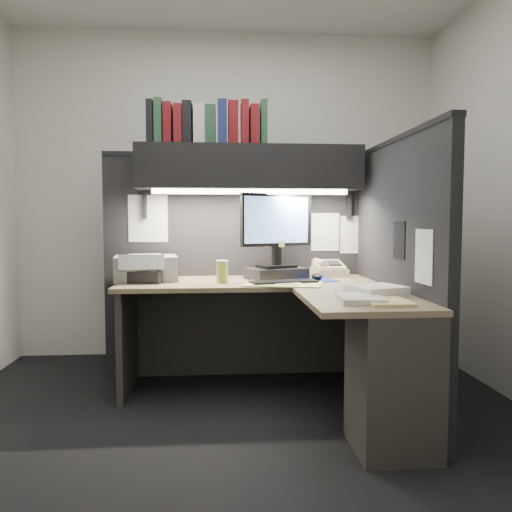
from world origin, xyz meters
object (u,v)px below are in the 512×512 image
(monitor, at_px, (277,245))
(telephone, at_px, (329,270))
(keyboard, at_px, (284,282))
(coffee_cup, at_px, (222,272))
(printer, at_px, (146,268))
(desk, at_px, (311,342))
(overhead_shelf, at_px, (249,168))
(notebook_stack, at_px, (144,276))

(monitor, distance_m, telephone, 0.47)
(keyboard, distance_m, coffee_cup, 0.40)
(printer, bearing_deg, desk, -41.25)
(desk, xyz_separation_m, coffee_cup, (-0.50, 0.47, 0.36))
(telephone, xyz_separation_m, coffee_cup, (-0.78, -0.34, 0.02))
(overhead_shelf, distance_m, telephone, 0.93)
(printer, distance_m, notebook_stack, 0.10)
(desk, distance_m, telephone, 0.92)
(monitor, distance_m, notebook_stack, 0.92)
(desk, relative_size, coffee_cup, 12.42)
(desk, bearing_deg, printer, 146.82)
(monitor, xyz_separation_m, notebook_stack, (-0.89, -0.09, -0.19))
(notebook_stack, bearing_deg, overhead_shelf, 14.61)
(telephone, relative_size, notebook_stack, 0.86)
(desk, relative_size, telephone, 7.13)
(keyboard, bearing_deg, monitor, 79.23)
(telephone, distance_m, printer, 1.30)
(overhead_shelf, height_order, monitor, overhead_shelf)
(overhead_shelf, xyz_separation_m, notebook_stack, (-0.71, -0.19, -0.73))
(overhead_shelf, bearing_deg, telephone, 5.76)
(coffee_cup, bearing_deg, notebook_stack, 169.02)
(telephone, bearing_deg, notebook_stack, -176.80)
(monitor, relative_size, coffee_cup, 4.31)
(overhead_shelf, bearing_deg, desk, -68.21)
(desk, height_order, coffee_cup, coffee_cup)
(desk, distance_m, coffee_cup, 0.77)
(notebook_stack, bearing_deg, coffee_cup, -10.98)
(overhead_shelf, height_order, coffee_cup, overhead_shelf)
(overhead_shelf, relative_size, coffee_cup, 11.32)
(desk, distance_m, monitor, 0.85)
(monitor, relative_size, printer, 1.43)
(desk, relative_size, keyboard, 3.97)
(desk, distance_m, notebook_stack, 1.20)
(printer, bearing_deg, telephone, -1.50)
(coffee_cup, distance_m, notebook_stack, 0.52)
(desk, xyz_separation_m, overhead_shelf, (-0.30, 0.75, 1.06))
(telephone, relative_size, printer, 0.58)
(telephone, distance_m, coffee_cup, 0.85)
(overhead_shelf, xyz_separation_m, printer, (-0.71, -0.09, -0.69))
(notebook_stack, bearing_deg, desk, -29.29)
(desk, height_order, notebook_stack, notebook_stack)
(printer, height_order, notebook_stack, printer)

